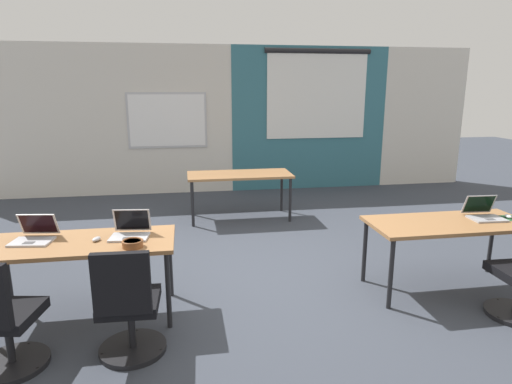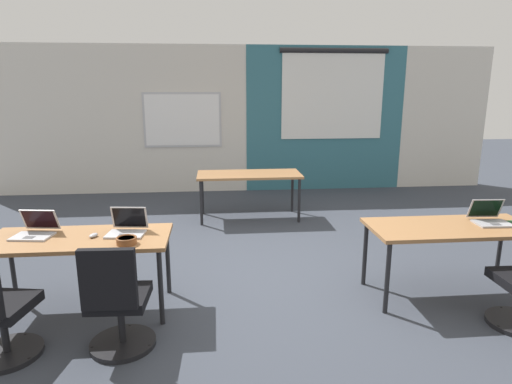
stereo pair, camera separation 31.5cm
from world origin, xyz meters
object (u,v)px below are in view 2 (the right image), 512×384
Objects in this scene: desk_far_center at (249,177)px; chair_near_left_inner at (118,307)px; laptop_near_left_inner at (127,228)px; snack_bowl at (126,240)px; laptop_near_left_end at (35,230)px; laptop_near_right_end at (490,218)px; desk_near_right at (452,232)px; desk_near_left at (79,244)px; mouse_near_left_inner at (93,235)px.

chair_near_left_inner is at bearing -110.34° from desk_far_center.
laptop_near_left_inner is 0.29m from snack_bowl.
laptop_near_left_end is 4.32m from laptop_near_right_end.
laptop_near_left_inner reaches higher than desk_near_right.
desk_far_center is at bearing 57.99° from desk_near_left.
laptop_near_left_end is 0.92m from snack_bowl.
desk_near_left is 3.92m from laptop_near_right_end.
mouse_near_left_inner is 0.64× the size of snack_bowl.
laptop_near_left_inner is at bearing -177.14° from laptop_near_right_end.
desk_near_right is (3.50, 0.00, 0.00)m from desk_near_left.
laptop_near_left_inner is at bearing 15.18° from mouse_near_left_inner.
desk_near_right is 4.62× the size of laptop_near_right_end.
mouse_near_left_inner is at bearing -175.98° from laptop_near_right_end.
laptop_near_left_inner is at bearing 9.07° from desk_near_left.
snack_bowl is (0.00, 0.46, 0.38)m from chair_near_left_inner.
laptop_near_left_inner is (-3.08, 0.07, 0.11)m from desk_near_right.
laptop_near_left_inner reaches higher than laptop_near_right_end.
laptop_near_left_end is 2.09× the size of snack_bowl.
desk_near_right is 3.37m from mouse_near_left_inner.
laptop_near_left_end is 0.54m from mouse_near_left_inner.
chair_near_left_inner is at bearing -164.94° from laptop_near_right_end.
chair_near_left_inner reaches higher than desk_far_center.
desk_far_center is 4.62× the size of laptop_near_right_end.
chair_near_left_inner reaches higher than mouse_near_left_inner.
mouse_near_left_inner is at bearing -158.32° from laptop_near_left_inner.
chair_near_left_inner is (-3.04, -0.68, -0.28)m from desk_near_right.
laptop_near_left_end is 1.22m from chair_near_left_inner.
laptop_near_right_end is (3.78, 0.07, 0.03)m from mouse_near_left_inner.
desk_near_left and desk_near_right have the same top height.
laptop_near_left_inner is 0.39× the size of chair_near_left_inner.
laptop_near_left_end is at bearing -39.58° from chair_near_left_inner.
chair_near_left_inner is (0.32, -0.67, -0.36)m from mouse_near_left_inner.
laptop_near_left_end reaches higher than desk_near_right.
chair_near_left_inner reaches higher than snack_bowl.
laptop_near_left_end is 0.82m from laptop_near_left_inner.
desk_near_left is at bearing 180.00° from desk_near_right.
desk_far_center is 3.28m from snack_bowl.
mouse_near_left_inner is 0.12× the size of chair_near_left_inner.
desk_near_left and desk_far_center have the same top height.
snack_bowl is (0.46, -0.22, 0.10)m from desk_near_left.
desk_near_left is at bearing -176.16° from laptop_near_right_end.
desk_near_right is at bearing -169.23° from laptop_near_right_end.
desk_near_left is at bearing 175.84° from mouse_near_left_inner.
chair_near_left_inner reaches higher than desk_near_right.
chair_near_left_inner is at bearing -64.19° from mouse_near_left_inner.
snack_bowl is at bearing -172.43° from laptop_near_right_end.
laptop_near_right_end is at bearing 1.01° from mouse_near_left_inner.
laptop_near_left_end is (-0.40, 0.09, 0.11)m from desk_near_left.
laptop_near_right_end is (3.92, 0.06, 0.11)m from desk_near_left.
mouse_near_left_inner is at bearing -4.16° from desk_near_left.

